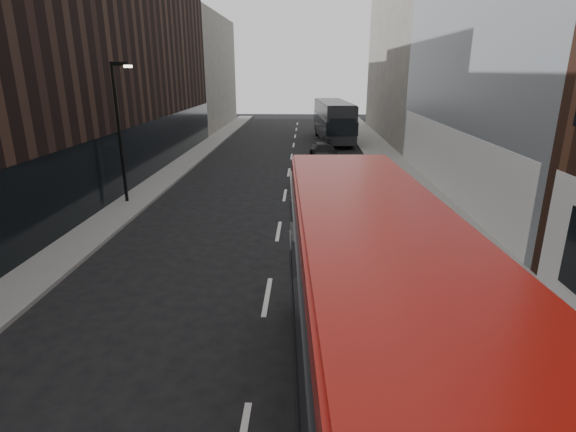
# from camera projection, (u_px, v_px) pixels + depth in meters

# --- Properties ---
(sidewalk_right) EXTENTS (3.00, 80.00, 0.15)m
(sidewalk_right) POSITION_uv_depth(u_px,v_px,m) (401.00, 176.00, 29.90)
(sidewalk_right) COLOR slate
(sidewalk_right) RESTS_ON ground
(sidewalk_left) EXTENTS (2.00, 80.00, 0.15)m
(sidewalk_left) POSITION_uv_depth(u_px,v_px,m) (171.00, 174.00, 30.48)
(sidewalk_left) COLOR slate
(sidewalk_left) RESTS_ON ground
(building_modern_block) EXTENTS (5.03, 22.00, 20.00)m
(building_modern_block) POSITION_uv_depth(u_px,v_px,m) (509.00, 6.00, 22.92)
(building_modern_block) COLOR #A1A7AB
(building_modern_block) RESTS_ON ground
(building_victorian) EXTENTS (6.50, 24.00, 21.00)m
(building_victorian) POSITION_uv_depth(u_px,v_px,m) (409.00, 40.00, 44.85)
(building_victorian) COLOR #605C55
(building_victorian) RESTS_ON ground
(building_left_mid) EXTENTS (5.00, 24.00, 14.00)m
(building_left_mid) POSITION_uv_depth(u_px,v_px,m) (136.00, 67.00, 33.23)
(building_left_mid) COLOR black
(building_left_mid) RESTS_ON ground
(building_left_far) EXTENTS (5.00, 20.00, 13.00)m
(building_left_far) POSITION_uv_depth(u_px,v_px,m) (202.00, 73.00, 54.29)
(building_left_far) COLOR #605C55
(building_left_far) RESTS_ON ground
(street_lamp) EXTENTS (1.06, 0.22, 7.00)m
(street_lamp) POSITION_uv_depth(u_px,v_px,m) (120.00, 124.00, 22.57)
(street_lamp) COLOR black
(street_lamp) RESTS_ON sidewalk_left
(red_bus) EXTENTS (3.26, 11.47, 4.58)m
(red_bus) POSITION_uv_depth(u_px,v_px,m) (374.00, 332.00, 7.56)
(red_bus) COLOR #920F09
(red_bus) RESTS_ON ground
(grey_bus) EXTENTS (3.70, 12.15, 3.87)m
(grey_bus) POSITION_uv_depth(u_px,v_px,m) (333.00, 120.00, 44.50)
(grey_bus) COLOR black
(grey_bus) RESTS_ON ground
(car_a) EXTENTS (1.63, 3.97, 1.35)m
(car_a) POSITION_uv_depth(u_px,v_px,m) (344.00, 185.00, 25.07)
(car_a) COLOR black
(car_a) RESTS_ON ground
(car_b) EXTENTS (1.62, 4.53, 1.49)m
(car_b) POSITION_uv_depth(u_px,v_px,m) (315.00, 179.00, 26.10)
(car_b) COLOR #95979D
(car_b) RESTS_ON ground
(car_c) EXTENTS (2.43, 4.98, 1.39)m
(car_c) POSITION_uv_depth(u_px,v_px,m) (324.00, 153.00, 34.68)
(car_c) COLOR black
(car_c) RESTS_ON ground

